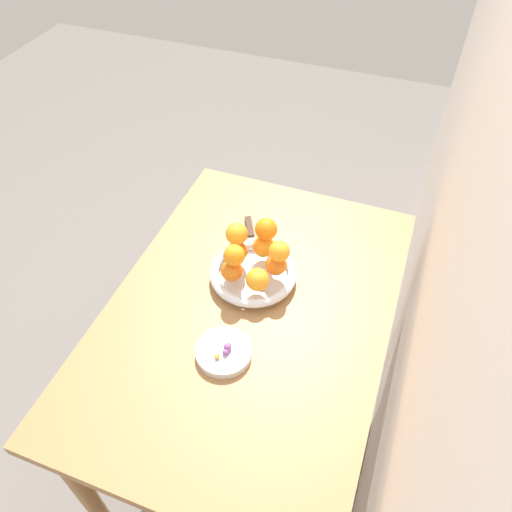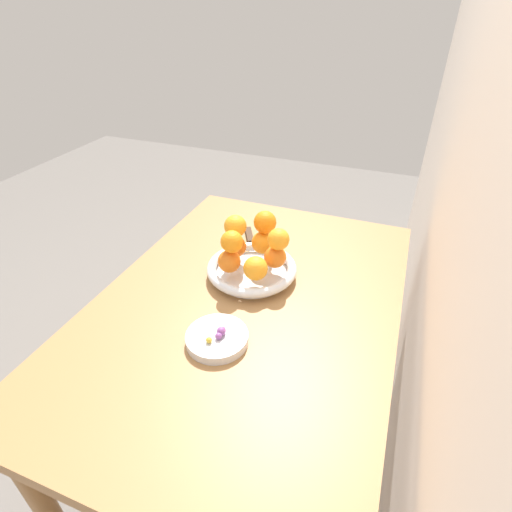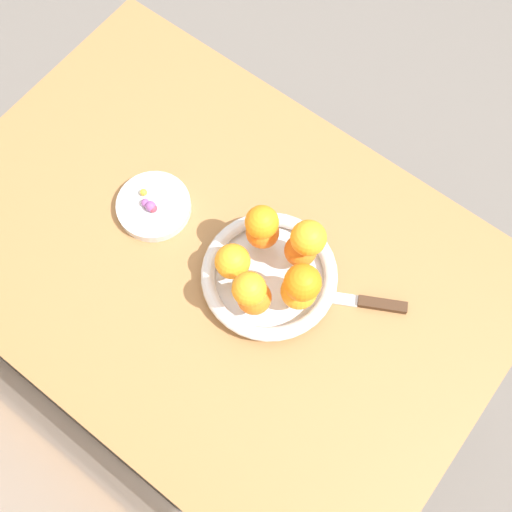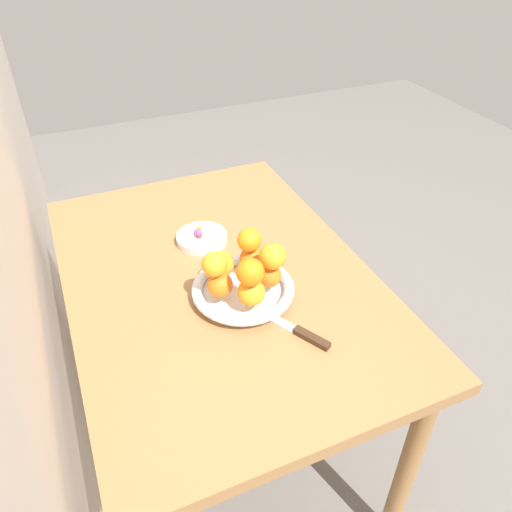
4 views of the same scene
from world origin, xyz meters
name	(u,v)px [view 2 (image 2 of 4)]	position (x,y,z in m)	size (l,w,h in m)	color
ground_plane	(249,458)	(0.00, 0.00, 0.00)	(6.00, 6.00, 0.00)	slate
dining_table	(247,326)	(0.00, 0.00, 0.65)	(1.10, 0.76, 0.74)	#9E7042
fruit_bowl	(252,269)	(-0.11, -0.03, 0.76)	(0.25, 0.25, 0.04)	silver
candy_dish	(217,338)	(0.16, -0.01, 0.75)	(0.14, 0.14, 0.02)	silver
orange_0	(229,261)	(-0.06, -0.07, 0.81)	(0.06, 0.06, 0.06)	orange
orange_1	(256,268)	(-0.05, 0.01, 0.81)	(0.06, 0.06, 0.06)	orange
orange_2	(275,257)	(-0.12, 0.03, 0.81)	(0.06, 0.06, 0.06)	orange
orange_3	(263,243)	(-0.18, -0.02, 0.81)	(0.06, 0.06, 0.06)	orange
orange_4	(236,247)	(-0.13, -0.09, 0.81)	(0.06, 0.06, 0.06)	orange
orange_5	(232,242)	(-0.06, -0.07, 0.87)	(0.06, 0.06, 0.06)	orange
orange_6	(235,226)	(-0.14, -0.09, 0.87)	(0.06, 0.06, 0.06)	orange
orange_7	(265,222)	(-0.18, -0.02, 0.88)	(0.06, 0.06, 0.06)	orange
orange_8	(278,239)	(-0.12, 0.04, 0.87)	(0.06, 0.06, 0.06)	orange
candy_ball_0	(209,340)	(0.18, -0.02, 0.77)	(0.01, 0.01, 0.01)	gold
candy_ball_1	(221,330)	(0.15, 0.00, 0.77)	(0.02, 0.02, 0.02)	#C6384C
candy_ball_2	(221,331)	(0.15, 0.00, 0.77)	(0.02, 0.02, 0.02)	#8C4C99
candy_ball_3	(218,336)	(0.17, 0.00, 0.77)	(0.02, 0.02, 0.02)	#8C4C99
knife	(252,246)	(-0.25, -0.08, 0.75)	(0.24, 0.14, 0.01)	#3F2819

